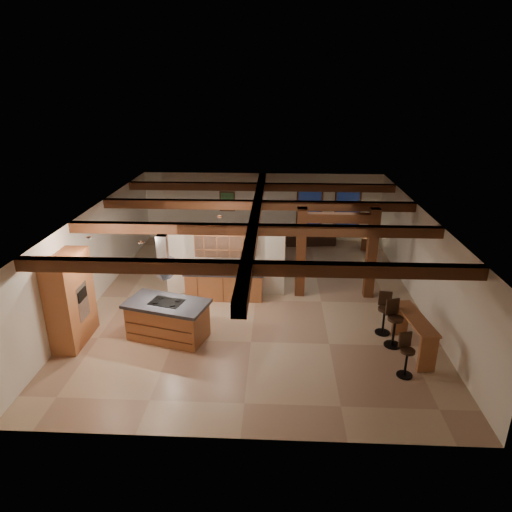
% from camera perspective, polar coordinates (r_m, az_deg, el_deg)
% --- Properties ---
extents(ground, '(12.00, 12.00, 0.00)m').
position_cam_1_polar(ground, '(14.50, -0.05, -5.54)').
color(ground, tan).
rests_on(ground, ground).
extents(room_walls, '(12.00, 12.00, 12.00)m').
position_cam_1_polar(room_walls, '(13.79, -0.05, 1.09)').
color(room_walls, silver).
rests_on(room_walls, ground).
extents(ceiling_beams, '(10.00, 12.00, 0.28)m').
position_cam_1_polar(ceiling_beams, '(13.49, -0.06, 5.00)').
color(ceiling_beams, '#432210').
rests_on(ceiling_beams, room_walls).
extents(timber_posts, '(2.50, 0.30, 2.90)m').
position_cam_1_polar(timber_posts, '(14.38, 10.05, 1.52)').
color(timber_posts, '#432210').
rests_on(timber_posts, ground).
extents(partition_wall, '(3.80, 0.18, 2.20)m').
position_cam_1_polar(partition_wall, '(14.58, -3.88, -0.70)').
color(partition_wall, silver).
rests_on(partition_wall, ground).
extents(pantry_cabinet, '(0.67, 1.60, 2.40)m').
position_cam_1_polar(pantry_cabinet, '(12.77, -22.16, -5.08)').
color(pantry_cabinet, brown).
rests_on(pantry_cabinet, ground).
extents(back_counter, '(2.50, 0.66, 0.94)m').
position_cam_1_polar(back_counter, '(14.47, -4.00, -3.57)').
color(back_counter, brown).
rests_on(back_counter, ground).
extents(upper_display_cabinet, '(1.80, 0.36, 0.95)m').
position_cam_1_polar(upper_display_cabinet, '(14.14, -4.04, 1.84)').
color(upper_display_cabinet, brown).
rests_on(upper_display_cabinet, partition_wall).
extents(range_hood, '(1.10, 1.10, 1.40)m').
position_cam_1_polar(range_hood, '(11.96, -11.37, -2.55)').
color(range_hood, silver).
rests_on(range_hood, room_walls).
extents(back_windows, '(2.70, 0.07, 1.70)m').
position_cam_1_polar(back_windows, '(19.65, 9.04, 6.06)').
color(back_windows, '#432210').
rests_on(back_windows, room_walls).
extents(framed_art, '(0.65, 0.05, 0.85)m').
position_cam_1_polar(framed_art, '(19.60, -3.61, 6.84)').
color(framed_art, '#432210').
rests_on(framed_art, room_walls).
extents(recessed_cans, '(3.16, 2.46, 0.03)m').
position_cam_1_polar(recessed_cans, '(12.02, -12.69, 3.01)').
color(recessed_cans, silver).
rests_on(recessed_cans, room_walls).
extents(kitchen_island, '(2.37, 1.67, 1.07)m').
position_cam_1_polar(kitchen_island, '(12.50, -10.96, -7.80)').
color(kitchen_island, brown).
rests_on(kitchen_island, ground).
extents(dining_table, '(1.79, 1.28, 0.57)m').
position_cam_1_polar(dining_table, '(16.93, 0.32, -0.47)').
color(dining_table, '#381D0E').
rests_on(dining_table, ground).
extents(sofa, '(2.14, 0.99, 0.61)m').
position_cam_1_polar(sofa, '(19.51, 6.77, 2.39)').
color(sofa, black).
rests_on(sofa, ground).
extents(microwave, '(0.48, 0.34, 0.26)m').
position_cam_1_polar(microwave, '(14.25, -4.58, -1.38)').
color(microwave, '#B2B2B7').
rests_on(microwave, back_counter).
extents(bar_counter, '(0.71, 1.93, 0.99)m').
position_cam_1_polar(bar_counter, '(12.26, 19.16, -8.58)').
color(bar_counter, brown).
rests_on(bar_counter, ground).
extents(side_table, '(0.50, 0.50, 0.51)m').
position_cam_1_polar(side_table, '(19.25, 13.66, 1.52)').
color(side_table, '#432210').
rests_on(side_table, ground).
extents(table_lamp, '(0.26, 0.26, 0.30)m').
position_cam_1_polar(table_lamp, '(19.11, 13.78, 2.84)').
color(table_lamp, black).
rests_on(table_lamp, side_table).
extents(bar_stool_a, '(0.39, 0.40, 1.07)m').
position_cam_1_polar(bar_stool_a, '(11.36, 18.25, -11.66)').
color(bar_stool_a, black).
rests_on(bar_stool_a, ground).
extents(bar_stool_b, '(0.41, 0.42, 1.18)m').
position_cam_1_polar(bar_stool_b, '(12.95, 15.74, -6.87)').
color(bar_stool_b, black).
rests_on(bar_stool_b, ground).
extents(bar_stool_c, '(0.47, 0.48, 1.26)m').
position_cam_1_polar(bar_stool_c, '(12.41, 16.84, -8.04)').
color(bar_stool_c, black).
rests_on(bar_stool_c, ground).
extents(dining_chairs, '(2.02, 2.02, 1.29)m').
position_cam_1_polar(dining_chairs, '(16.79, 0.32, 0.72)').
color(dining_chairs, '#432210').
rests_on(dining_chairs, ground).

